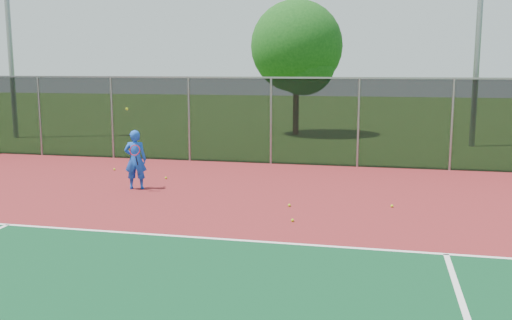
{
  "coord_description": "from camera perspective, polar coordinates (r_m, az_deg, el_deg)",
  "views": [
    {
      "loc": [
        0.79,
        -7.42,
        3.38
      ],
      "look_at": [
        -1.98,
        5.0,
        1.3
      ],
      "focal_mm": 40.0,
      "sensor_mm": 36.0,
      "label": 1
    }
  ],
  "objects": [
    {
      "name": "practice_ball_1",
      "position": [
        17.51,
        -8.99,
        -1.78
      ],
      "size": [
        0.07,
        0.07,
        0.07
      ],
      "primitive_type": "sphere",
      "color": "#B1CF18",
      "rests_on": "court_apron"
    },
    {
      "name": "court_apron",
      "position": [
        10.03,
        7.43,
        -10.42
      ],
      "size": [
        30.0,
        20.0,
        0.02
      ],
      "primitive_type": "cube",
      "color": "maroon",
      "rests_on": "ground"
    },
    {
      "name": "tree_back_left",
      "position": [
        28.7,
        4.25,
        10.87
      ],
      "size": [
        4.54,
        4.54,
        6.67
      ],
      "color": "#3B2415",
      "rests_on": "ground"
    },
    {
      "name": "fence_back",
      "position": [
        19.52,
        10.2,
        3.8
      ],
      "size": [
        30.0,
        0.06,
        3.03
      ],
      "color": "black",
      "rests_on": "court_apron"
    },
    {
      "name": "tennis_player",
      "position": [
        16.12,
        -11.96,
        0.05
      ],
      "size": [
        0.68,
        0.68,
        2.25
      ],
      "color": "blue",
      "rests_on": "court_apron"
    },
    {
      "name": "practice_ball_2",
      "position": [
        13.93,
        3.35,
        -4.54
      ],
      "size": [
        0.07,
        0.07,
        0.07
      ],
      "primitive_type": "sphere",
      "color": "#B1CF18",
      "rests_on": "court_apron"
    },
    {
      "name": "practice_ball_3",
      "position": [
        14.22,
        13.44,
        -4.5
      ],
      "size": [
        0.07,
        0.07,
        0.07
      ],
      "primitive_type": "sphere",
      "color": "#B1CF18",
      "rests_on": "court_apron"
    },
    {
      "name": "ground",
      "position": [
        8.19,
        6.11,
        -15.15
      ],
      "size": [
        120.0,
        120.0,
        0.0
      ],
      "primitive_type": "plane",
      "color": "#2C5017",
      "rests_on": "ground"
    },
    {
      "name": "practice_ball_4",
      "position": [
        12.6,
        3.68,
        -6.03
      ],
      "size": [
        0.07,
        0.07,
        0.07
      ],
      "primitive_type": "sphere",
      "color": "#B1CF18",
      "rests_on": "court_apron"
    },
    {
      "name": "practice_ball_0",
      "position": [
        19.3,
        -13.98,
        -0.91
      ],
      "size": [
        0.07,
        0.07,
        0.07
      ],
      "primitive_type": "sphere",
      "color": "#B1CF18",
      "rests_on": "court_apron"
    }
  ]
}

